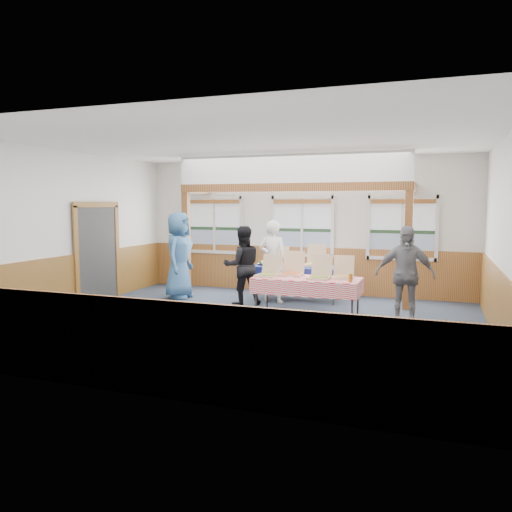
{
  "coord_description": "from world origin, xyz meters",
  "views": [
    {
      "loc": [
        3.02,
        -8.14,
        2.14
      ],
      "look_at": [
        -0.28,
        1.0,
        1.12
      ],
      "focal_mm": 35.0,
      "sensor_mm": 36.0,
      "label": 1
    }
  ],
  "objects_px": {
    "woman_white": "(273,262)",
    "person_grey": "(405,274)",
    "table_right": "(307,281)",
    "table_left": "(297,269)",
    "man_blue": "(179,255)",
    "woman_black": "(242,266)"
  },
  "relations": [
    {
      "from": "table_left",
      "to": "person_grey",
      "type": "relative_size",
      "value": 1.19
    },
    {
      "from": "woman_white",
      "to": "woman_black",
      "type": "relative_size",
      "value": 1.07
    },
    {
      "from": "woman_white",
      "to": "woman_black",
      "type": "distance_m",
      "value": 0.7
    },
    {
      "from": "table_right",
      "to": "woman_black",
      "type": "height_order",
      "value": "woman_black"
    },
    {
      "from": "table_left",
      "to": "woman_white",
      "type": "bearing_deg",
      "value": -118.56
    },
    {
      "from": "woman_white",
      "to": "woman_black",
      "type": "bearing_deg",
      "value": 47.37
    },
    {
      "from": "woman_black",
      "to": "person_grey",
      "type": "xyz_separation_m",
      "value": [
        3.33,
        -0.52,
        0.04
      ]
    },
    {
      "from": "table_left",
      "to": "woman_white",
      "type": "relative_size",
      "value": 1.17
    },
    {
      "from": "table_left",
      "to": "person_grey",
      "type": "xyz_separation_m",
      "value": [
        2.38,
        -1.44,
        0.17
      ]
    },
    {
      "from": "table_left",
      "to": "woman_black",
      "type": "height_order",
      "value": "woman_black"
    },
    {
      "from": "woman_white",
      "to": "table_right",
      "type": "bearing_deg",
      "value": 140.02
    },
    {
      "from": "table_left",
      "to": "man_blue",
      "type": "xyz_separation_m",
      "value": [
        -2.59,
        -0.69,
        0.27
      ]
    },
    {
      "from": "table_right",
      "to": "woman_white",
      "type": "xyz_separation_m",
      "value": [
        -1.05,
        1.15,
        0.19
      ]
    },
    {
      "from": "woman_white",
      "to": "person_grey",
      "type": "distance_m",
      "value": 2.95
    },
    {
      "from": "woman_white",
      "to": "woman_black",
      "type": "height_order",
      "value": "woman_white"
    },
    {
      "from": "table_left",
      "to": "table_right",
      "type": "distance_m",
      "value": 1.75
    },
    {
      "from": "table_left",
      "to": "woman_black",
      "type": "distance_m",
      "value": 1.33
    },
    {
      "from": "table_right",
      "to": "man_blue",
      "type": "relative_size",
      "value": 1.09
    },
    {
      "from": "table_left",
      "to": "table_right",
      "type": "height_order",
      "value": "same"
    },
    {
      "from": "woman_white",
      "to": "person_grey",
      "type": "bearing_deg",
      "value": 168.81
    },
    {
      "from": "person_grey",
      "to": "table_right",
      "type": "bearing_deg",
      "value": -177.49
    },
    {
      "from": "table_right",
      "to": "man_blue",
      "type": "xyz_separation_m",
      "value": [
        -3.22,
        0.94,
        0.27
      ]
    }
  ]
}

